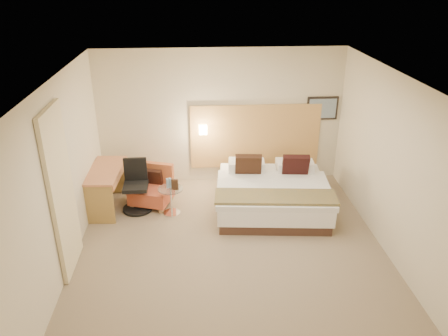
{
  "coord_description": "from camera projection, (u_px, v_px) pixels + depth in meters",
  "views": [
    {
      "loc": [
        -0.5,
        -5.69,
        4.05
      ],
      "look_at": [
        -0.05,
        0.74,
        1.06
      ],
      "focal_mm": 35.0,
      "sensor_mm": 36.0,
      "label": 1
    }
  ],
  "objects": [
    {
      "name": "desk_chair",
      "position": [
        136.0,
        190.0,
        7.86
      ],
      "size": [
        0.54,
        0.54,
        0.94
      ],
      "color": "black",
      "rests_on": "floor"
    },
    {
      "name": "floor",
      "position": [
        231.0,
        249.0,
        6.89
      ],
      "size": [
        4.8,
        5.0,
        0.02
      ],
      "primitive_type": "cube",
      "color": "#7B6A53",
      "rests_on": "ground"
    },
    {
      "name": "lounge_chair",
      "position": [
        152.0,
        189.0,
        8.1
      ],
      "size": [
        0.86,
        0.8,
        0.74
      ],
      "color": "tan",
      "rests_on": "floor"
    },
    {
      "name": "wall_back",
      "position": [
        220.0,
        117.0,
        8.59
      ],
      "size": [
        4.8,
        0.02,
        2.7
      ],
      "primitive_type": "cube",
      "color": "beige",
      "rests_on": "floor"
    },
    {
      "name": "desk",
      "position": [
        107.0,
        178.0,
        7.83
      ],
      "size": [
        0.64,
        1.26,
        0.77
      ],
      "color": "#BD714A",
      "rests_on": "floor"
    },
    {
      "name": "art_canvas",
      "position": [
        323.0,
        109.0,
        8.61
      ],
      "size": [
        0.54,
        0.01,
        0.39
      ],
      "primitive_type": "cube",
      "color": "gray",
      "rests_on": "wall_back"
    },
    {
      "name": "lamp_shade",
      "position": [
        203.0,
        130.0,
        8.51
      ],
      "size": [
        0.15,
        0.15,
        0.15
      ],
      "primitive_type": "cube",
      "color": "#FFEDC6",
      "rests_on": "wall_back"
    },
    {
      "name": "bottle_a",
      "position": [
        168.0,
        183.0,
        7.66
      ],
      "size": [
        0.07,
        0.07,
        0.18
      ],
      "primitive_type": "cylinder",
      "rotation": [
        0.0,
        0.0,
        -0.29
      ],
      "color": "#8AB0D5",
      "rests_on": "side_table"
    },
    {
      "name": "curtain",
      "position": [
        62.0,
        193.0,
        5.99
      ],
      "size": [
        0.06,
        0.9,
        2.42
      ],
      "primitive_type": "cube",
      "color": "beige",
      "rests_on": "wall_left"
    },
    {
      "name": "bottle_b",
      "position": [
        170.0,
        183.0,
        7.67
      ],
      "size": [
        0.07,
        0.07,
        0.18
      ],
      "primitive_type": "cylinder",
      "rotation": [
        0.0,
        0.0,
        -0.29
      ],
      "color": "#8FBCDD",
      "rests_on": "side_table"
    },
    {
      "name": "headboard_panel",
      "position": [
        255.0,
        136.0,
        8.76
      ],
      "size": [
        2.6,
        0.04,
        1.3
      ],
      "primitive_type": "cube",
      "color": "tan",
      "rests_on": "wall_back"
    },
    {
      "name": "wall_front",
      "position": [
        254.0,
        287.0,
        4.04
      ],
      "size": [
        4.8,
        0.02,
        2.7
      ],
      "primitive_type": "cube",
      "color": "beige",
      "rests_on": "floor"
    },
    {
      "name": "menu_folder",
      "position": [
        175.0,
        184.0,
        7.6
      ],
      "size": [
        0.12,
        0.08,
        0.2
      ],
      "primitive_type": "cube",
      "rotation": [
        0.0,
        0.0,
        -0.29
      ],
      "color": "#392417",
      "rests_on": "side_table"
    },
    {
      "name": "side_table",
      "position": [
        171.0,
        200.0,
        7.76
      ],
      "size": [
        0.56,
        0.56,
        0.5
      ],
      "color": "silver",
      "rests_on": "floor"
    },
    {
      "name": "art_frame",
      "position": [
        322.0,
        108.0,
        8.63
      ],
      "size": [
        0.62,
        0.03,
        0.47
      ],
      "primitive_type": "cube",
      "color": "black",
      "rests_on": "wall_back"
    },
    {
      "name": "wall_left",
      "position": [
        61.0,
        177.0,
        6.16
      ],
      "size": [
        0.02,
        5.0,
        2.7
      ],
      "primitive_type": "cube",
      "color": "beige",
      "rests_on": "floor"
    },
    {
      "name": "wall_right",
      "position": [
        393.0,
        167.0,
        6.47
      ],
      "size": [
        0.02,
        5.0,
        2.7
      ],
      "primitive_type": "cube",
      "color": "beige",
      "rests_on": "floor"
    },
    {
      "name": "bed",
      "position": [
        272.0,
        192.0,
        7.93
      ],
      "size": [
        2.13,
        2.09,
        0.97
      ],
      "color": "#402820",
      "rests_on": "floor"
    },
    {
      "name": "lamp_arm",
      "position": [
        203.0,
        129.0,
        8.57
      ],
      "size": [
        0.02,
        0.12,
        0.02
      ],
      "primitive_type": "cylinder",
      "rotation": [
        1.57,
        0.0,
        0.0
      ],
      "color": "silver",
      "rests_on": "wall_back"
    },
    {
      "name": "ceiling",
      "position": [
        232.0,
        78.0,
        5.74
      ],
      "size": [
        4.8,
        5.0,
        0.02
      ],
      "primitive_type": "cube",
      "color": "white",
      "rests_on": "floor"
    }
  ]
}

